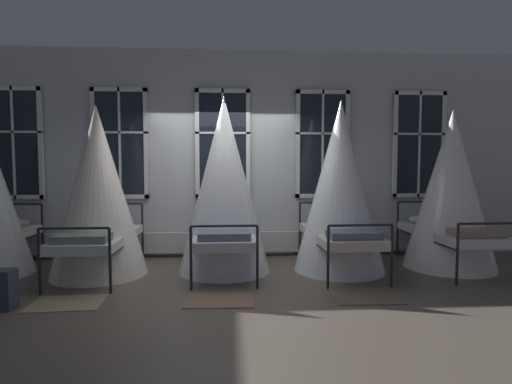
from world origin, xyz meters
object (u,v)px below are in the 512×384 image
at_px(cot_second, 98,193).
at_px(cot_fourth, 340,189).
at_px(cot_third, 224,187).
at_px(cot_fifth, 451,192).

relative_size(cot_second, cot_fourth, 0.96).
height_order(cot_second, cot_fourth, cot_fourth).
xyz_separation_m(cot_second, cot_third, (1.82, 0.08, 0.07)).
distance_m(cot_fourth, cot_fifth, 1.75).
xyz_separation_m(cot_second, cot_fourth, (3.55, 0.03, 0.05)).
distance_m(cot_second, cot_fourth, 3.55).
distance_m(cot_second, cot_fifth, 5.30).
bearing_deg(cot_fifth, cot_second, 89.78).
relative_size(cot_third, cot_fourth, 1.02).
xyz_separation_m(cot_third, cot_fourth, (1.73, -0.05, -0.02)).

